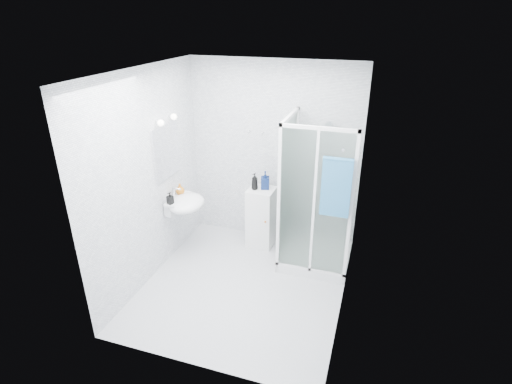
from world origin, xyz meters
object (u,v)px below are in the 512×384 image
(wall_basin, at_px, (185,203))
(soap_dispenser_orange, at_px, (180,189))
(hand_towel, at_px, (336,186))
(shampoo_bottle_b, at_px, (265,180))
(storage_cabinet, at_px, (261,217))
(soap_dispenser_black, at_px, (170,198))
(shampoo_bottle_a, at_px, (255,181))
(shower_enclosure, at_px, (310,234))

(wall_basin, bearing_deg, soap_dispenser_orange, 136.12)
(soap_dispenser_orange, bearing_deg, hand_towel, -5.39)
(wall_basin, height_order, soap_dispenser_orange, soap_dispenser_orange)
(shampoo_bottle_b, bearing_deg, soap_dispenser_orange, -154.29)
(storage_cabinet, height_order, soap_dispenser_black, soap_dispenser_black)
(storage_cabinet, bearing_deg, shampoo_bottle_b, 54.07)
(wall_basin, height_order, hand_towel, hand_towel)
(shampoo_bottle_a, bearing_deg, storage_cabinet, 14.04)
(shampoo_bottle_b, xyz_separation_m, soap_dispenser_orange, (-1.05, -0.51, -0.07))
(hand_towel, relative_size, shampoo_bottle_a, 3.00)
(shampoo_bottle_a, distance_m, shampoo_bottle_b, 0.15)
(shower_enclosure, distance_m, hand_towel, 1.04)
(shower_enclosure, height_order, soap_dispenser_orange, shower_enclosure)
(wall_basin, xyz_separation_m, hand_towel, (1.98, -0.09, 0.55))
(storage_cabinet, relative_size, shampoo_bottle_b, 3.47)
(wall_basin, xyz_separation_m, storage_cabinet, (0.90, 0.57, -0.36))
(wall_basin, relative_size, shampoo_bottle_a, 2.35)
(shower_enclosure, height_order, storage_cabinet, shower_enclosure)
(hand_towel, height_order, shampoo_bottle_b, hand_towel)
(storage_cabinet, relative_size, hand_towel, 1.23)
(shower_enclosure, distance_m, storage_cabinet, 0.80)
(shampoo_bottle_a, bearing_deg, soap_dispenser_black, -140.84)
(shampoo_bottle_a, relative_size, soap_dispenser_orange, 1.53)
(storage_cabinet, relative_size, soap_dispenser_black, 5.55)
(shampoo_bottle_b, bearing_deg, storage_cabinet, -128.11)
(wall_basin, distance_m, hand_towel, 2.06)
(shower_enclosure, relative_size, shampoo_bottle_a, 8.39)
(wall_basin, relative_size, storage_cabinet, 0.64)
(shower_enclosure, xyz_separation_m, storage_cabinet, (-0.76, 0.25, -0.01))
(shampoo_bottle_a, bearing_deg, shampoo_bottle_b, 28.97)
(soap_dispenser_black, bearing_deg, shower_enclosure, 16.08)
(storage_cabinet, xyz_separation_m, shampoo_bottle_b, (0.04, 0.05, 0.57))
(wall_basin, height_order, soap_dispenser_black, soap_dispenser_black)
(hand_towel, bearing_deg, storage_cabinet, 148.74)
(wall_basin, distance_m, shampoo_bottle_b, 1.14)
(shower_enclosure, relative_size, shampoo_bottle_b, 7.90)
(shampoo_bottle_a, height_order, shampoo_bottle_b, shampoo_bottle_b)
(wall_basin, bearing_deg, storage_cabinet, 32.47)
(shower_enclosure, bearing_deg, shampoo_bottle_a, 164.70)
(wall_basin, bearing_deg, hand_towel, -2.46)
(soap_dispenser_orange, bearing_deg, shampoo_bottle_a, 25.24)
(shower_enclosure, relative_size, wall_basin, 3.57)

